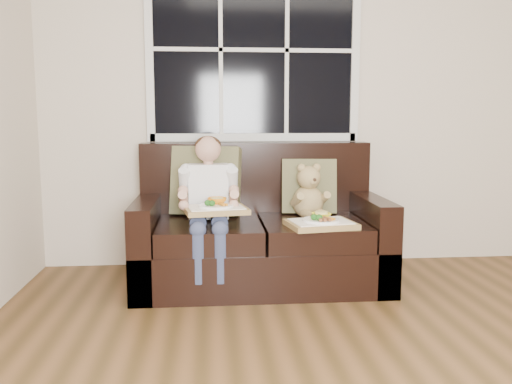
{
  "coord_description": "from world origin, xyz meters",
  "views": [
    {
      "loc": [
        -0.98,
        -1.7,
        1.16
      ],
      "look_at": [
        -0.67,
        1.85,
        0.66
      ],
      "focal_mm": 38.0,
      "sensor_mm": 36.0,
      "label": 1
    }
  ],
  "objects": [
    {
      "name": "window_back",
      "position": [
        -0.63,
        2.48,
        1.65
      ],
      "size": [
        1.62,
        0.04,
        1.37
      ],
      "color": "black",
      "rests_on": "room_walls"
    },
    {
      "name": "tray_left",
      "position": [
        -0.94,
        1.72,
        0.57
      ],
      "size": [
        0.44,
        0.36,
        0.09
      ],
      "rotation": [
        0.0,
        0.0,
        0.17
      ],
      "color": "#A8834B",
      "rests_on": "child"
    },
    {
      "name": "child",
      "position": [
        -0.98,
        1.9,
        0.65
      ],
      "size": [
        0.39,
        0.6,
        0.88
      ],
      "color": "white",
      "rests_on": "loveseat"
    },
    {
      "name": "tray_right",
      "position": [
        -0.27,
        1.66,
        0.48
      ],
      "size": [
        0.46,
        0.38,
        0.1
      ],
      "rotation": [
        0.0,
        0.0,
        0.17
      ],
      "color": "#A8834B",
      "rests_on": "loveseat"
    },
    {
      "name": "pillow_left",
      "position": [
        -1.0,
        2.17,
        0.69
      ],
      "size": [
        0.53,
        0.33,
        0.5
      ],
      "rotation": [
        -0.21,
        0.0,
        -0.25
      ],
      "color": "#686740",
      "rests_on": "loveseat"
    },
    {
      "name": "loveseat",
      "position": [
        -0.63,
        2.02,
        0.31
      ],
      "size": [
        1.7,
        0.92,
        0.96
      ],
      "color": "black",
      "rests_on": "ground"
    },
    {
      "name": "pillow_right",
      "position": [
        -0.25,
        2.17,
        0.65
      ],
      "size": [
        0.41,
        0.22,
        0.41
      ],
      "rotation": [
        -0.21,
        0.0,
        -0.12
      ],
      "color": "#686740",
      "rests_on": "loveseat"
    },
    {
      "name": "teddy_bear",
      "position": [
        -0.28,
        2.04,
        0.61
      ],
      "size": [
        0.26,
        0.32,
        0.39
      ],
      "rotation": [
        0.0,
        0.0,
        0.23
      ],
      "color": "tan",
      "rests_on": "loveseat"
    }
  ]
}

